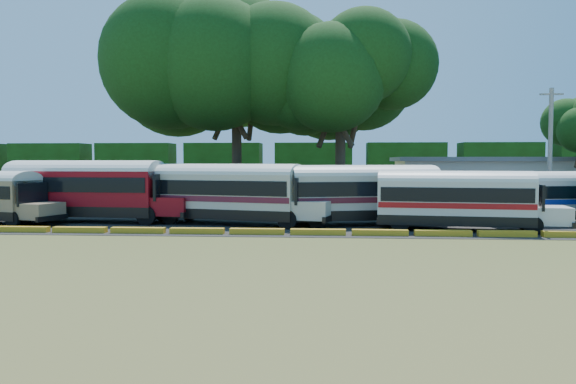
# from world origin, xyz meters

# --- Properties ---
(ground) EXTENTS (160.00, 160.00, 0.00)m
(ground) POSITION_xyz_m (0.00, 0.00, 0.00)
(ground) COLOR #39551C
(ground) RESTS_ON ground
(asphalt_strip) EXTENTS (64.00, 24.00, 0.02)m
(asphalt_strip) POSITION_xyz_m (1.00, 12.00, 0.01)
(asphalt_strip) COLOR black
(asphalt_strip) RESTS_ON ground
(curb) EXTENTS (53.70, 0.45, 0.30)m
(curb) POSITION_xyz_m (-0.00, 1.00, 0.15)
(curb) COLOR gold
(curb) RESTS_ON ground
(terminal_building) EXTENTS (19.00, 9.00, 4.00)m
(terminal_building) POSITION_xyz_m (18.00, 30.00, 2.03)
(terminal_building) COLOR beige
(terminal_building) RESTS_ON ground
(treeline_backdrop) EXTENTS (130.00, 4.00, 6.00)m
(treeline_backdrop) POSITION_xyz_m (0.00, 48.00, 3.00)
(treeline_backdrop) COLOR black
(treeline_backdrop) RESTS_ON ground
(bus_red) EXTENTS (11.34, 3.79, 3.66)m
(bus_red) POSITION_xyz_m (-12.12, 5.97, 2.10)
(bus_red) COLOR black
(bus_red) RESTS_ON ground
(bus_cream_west) EXTENTS (10.85, 5.24, 3.46)m
(bus_cream_west) POSITION_xyz_m (-3.59, 5.22, 1.96)
(bus_cream_west) COLOR black
(bus_cream_west) RESTS_ON ground
(bus_cream_east) EXTENTS (10.63, 5.32, 3.40)m
(bus_cream_east) POSITION_xyz_m (4.13, 5.57, 1.92)
(bus_cream_east) COLOR black
(bus_cream_east) RESTS_ON ground
(bus_white_red) EXTENTS (9.71, 3.63, 3.12)m
(bus_white_red) POSITION_xyz_m (8.70, 3.27, 1.76)
(bus_white_red) COLOR black
(bus_white_red) RESTS_ON ground
(bus_white_blue) EXTENTS (9.50, 4.23, 3.03)m
(bus_white_blue) POSITION_xyz_m (15.00, 6.93, 1.72)
(bus_white_blue) COLOR black
(bus_white_blue) RESTS_ON ground
(tree_west) EXTENTS (14.48, 14.48, 17.31)m
(tree_west) POSITION_xyz_m (-5.58, 19.68, 11.98)
(tree_west) COLOR #372D1B
(tree_west) RESTS_ON ground
(tree_center) EXTENTS (11.19, 11.19, 14.65)m
(tree_center) POSITION_xyz_m (2.92, 18.61, 10.51)
(tree_center) COLOR #372D1B
(tree_center) RESTS_ON ground
(utility_pole) EXTENTS (1.60, 0.30, 8.64)m
(utility_pole) POSITION_xyz_m (17.27, 13.76, 4.43)
(utility_pole) COLOR gray
(utility_pole) RESTS_ON ground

